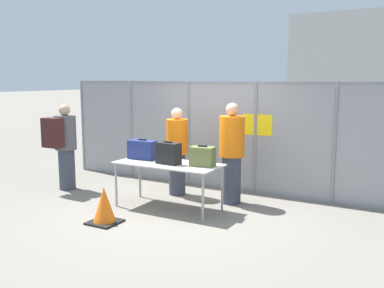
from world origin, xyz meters
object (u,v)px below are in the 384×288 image
security_worker_far (232,152)px  utility_trailer (303,157)px  suitcase_black (169,153)px  suitcase_navy (143,150)px  suitcase_olive (203,156)px  traffic_cone (104,206)px  traveler_hooded (63,143)px  security_worker_near (177,150)px  inspection_table (168,167)px

security_worker_far → utility_trailer: (0.56, 2.71, -0.48)m
suitcase_black → suitcase_navy: bearing=166.7°
suitcase_navy → suitcase_olive: (1.21, -0.02, -0.01)m
security_worker_far → traffic_cone: size_ratio=3.15×
suitcase_black → traffic_cone: (-0.50, -1.07, -0.71)m
utility_trailer → suitcase_navy: bearing=-119.7°
suitcase_olive → traveler_hooded: traveler_hooded is taller
suitcase_navy → traveler_hooded: size_ratio=0.30×
security_worker_near → traffic_cone: security_worker_near is taller
inspection_table → suitcase_black: (0.04, -0.05, 0.24)m
suitcase_black → security_worker_far: bearing=49.1°
traveler_hooded → utility_trailer: bearing=36.7°
traveler_hooded → suitcase_olive: bearing=-4.9°
suitcase_black → suitcase_olive: bearing=12.7°
security_worker_near → traffic_cone: (-0.12, -1.97, -0.60)m
suitcase_olive → suitcase_black: bearing=-167.3°
security_worker_near → traveler_hooded: bearing=38.0°
security_worker_far → security_worker_near: bearing=2.2°
traveler_hooded → suitcase_black: bearing=-7.8°
suitcase_olive → traveler_hooded: 3.10m
security_worker_near → inspection_table: bearing=129.2°
suitcase_navy → security_worker_far: (1.40, 0.73, -0.03)m
traveler_hooded → security_worker_near: (2.15, 0.80, -0.08)m
traveler_hooded → utility_trailer: traveler_hooded is taller
security_worker_near → traffic_cone: bearing=104.1°
suitcase_navy → suitcase_olive: 1.21m
security_worker_near → suitcase_navy: bearing=88.6°
suitcase_olive → security_worker_far: size_ratio=0.23×
security_worker_far → traffic_cone: bearing=60.4°
inspection_table → security_worker_far: security_worker_far is taller
inspection_table → security_worker_far: (0.81, 0.83, 0.19)m
suitcase_black → traffic_cone: 1.38m
suitcase_navy → traffic_cone: (0.14, -1.22, -0.70)m
suitcase_black → utility_trailer: suitcase_black is taller
suitcase_black → utility_trailer: bearing=69.8°
traveler_hooded → security_worker_near: size_ratio=1.02×
suitcase_black → security_worker_near: security_worker_near is taller
inspection_table → suitcase_black: bearing=-51.0°
suitcase_navy → utility_trailer: suitcase_navy is taller
suitcase_navy → utility_trailer: size_ratio=0.13×
traffic_cone → suitcase_black: bearing=65.1°
traveler_hooded → utility_trailer: size_ratio=0.43×
suitcase_black → utility_trailer: 3.87m
suitcase_olive → traffic_cone: 1.75m
suitcase_navy → utility_trailer: bearing=60.3°
suitcase_olive → utility_trailer: 3.58m
suitcase_navy → inspection_table: bearing=-9.2°
suitcase_olive → traffic_cone: bearing=-131.7°
suitcase_black → traveler_hooded: bearing=177.7°
traveler_hooded → security_worker_far: bearing=7.9°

